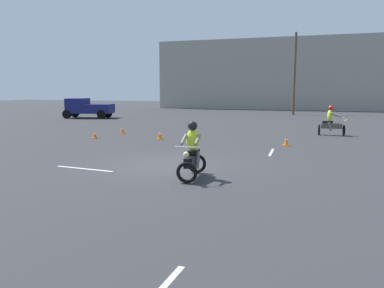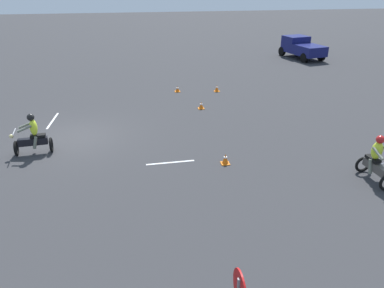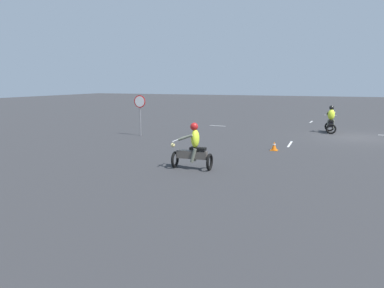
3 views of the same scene
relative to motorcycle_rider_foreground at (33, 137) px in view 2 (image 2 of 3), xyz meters
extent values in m
plane|color=#333335|center=(-1.37, 1.41, -0.73)|extent=(120.00, 120.00, 0.00)
torus|color=black|center=(0.06, -0.68, -0.43)|extent=(0.61, 0.16, 0.60)
torus|color=black|center=(-0.06, 0.61, -0.43)|extent=(0.61, 0.16, 0.60)
cube|color=black|center=(0.00, -0.03, -0.21)|extent=(0.34, 1.12, 0.28)
cube|color=black|center=(-0.02, 0.18, 0.01)|extent=(0.31, 0.58, 0.10)
cylinder|color=silver|center=(0.06, -0.63, 0.27)|extent=(0.70, 0.10, 0.04)
sphere|color=#F2E08C|center=(0.07, -0.76, 0.09)|extent=(0.17, 0.17, 0.16)
ellipsoid|color=#D8F233|center=(-0.01, 0.08, 0.37)|extent=(0.42, 0.32, 0.64)
cylinder|color=slate|center=(-0.18, -0.23, 0.42)|extent=(0.14, 0.55, 0.27)
cylinder|color=slate|center=(0.22, -0.20, 0.42)|extent=(0.14, 0.55, 0.27)
cylinder|color=slate|center=(-0.15, 0.05, -0.21)|extent=(0.14, 0.26, 0.51)
cylinder|color=slate|center=(0.13, 0.08, -0.21)|extent=(0.14, 0.26, 0.51)
sphere|color=black|center=(0.00, 0.04, 0.79)|extent=(0.31, 0.31, 0.28)
torus|color=black|center=(3.62, 11.90, -0.43)|extent=(0.12, 0.60, 0.60)
cube|color=#4C4742|center=(4.27, 11.93, -0.21)|extent=(1.11, 0.28, 0.28)
cube|color=black|center=(4.05, 11.92, 0.01)|extent=(0.57, 0.28, 0.10)
ellipsoid|color=#D8F233|center=(4.15, 11.92, 0.37)|extent=(0.30, 0.41, 0.64)
cylinder|color=slate|center=(4.46, 11.73, 0.42)|extent=(0.55, 0.11, 0.27)
cylinder|color=slate|center=(4.17, 11.78, -0.21)|extent=(0.25, 0.13, 0.51)
cylinder|color=slate|center=(4.16, 12.06, -0.21)|extent=(0.25, 0.13, 0.51)
sphere|color=red|center=(4.19, 11.92, 0.79)|extent=(0.29, 0.29, 0.28)
cylinder|color=black|center=(-17.44, 18.94, -0.35)|extent=(0.80, 0.40, 0.76)
cylinder|color=black|center=(-17.08, 17.28, -0.35)|extent=(0.80, 0.40, 0.76)
cylinder|color=black|center=(-14.41, 19.59, -0.35)|extent=(0.80, 0.40, 0.76)
cylinder|color=black|center=(-14.05, 17.93, -0.35)|extent=(0.80, 0.40, 0.76)
cube|color=navy|center=(-14.76, 18.65, 0.10)|extent=(2.75, 2.36, 0.80)
cube|color=navy|center=(-16.62, 18.25, 0.35)|extent=(1.96, 2.19, 1.30)
cube|color=black|center=(-17.26, 18.11, 0.70)|extent=(0.48, 1.69, 0.56)
cube|color=orange|center=(-4.23, 7.54, -0.71)|extent=(0.32, 0.32, 0.03)
cone|color=orange|center=(-4.23, 7.54, -0.52)|extent=(0.24, 0.24, 0.35)
cylinder|color=white|center=(-4.23, 7.54, -0.47)|extent=(0.13, 0.13, 0.05)
cube|color=orange|center=(-7.58, 6.72, -0.71)|extent=(0.32, 0.32, 0.03)
cone|color=orange|center=(-7.58, 6.72, -0.54)|extent=(0.24, 0.24, 0.32)
cylinder|color=white|center=(-7.58, 6.72, -0.49)|extent=(0.13, 0.13, 0.05)
cube|color=orange|center=(2.16, 7.21, -0.71)|extent=(0.32, 0.32, 0.03)
cone|color=orange|center=(2.16, 7.21, -0.51)|extent=(0.24, 0.24, 0.37)
cylinder|color=white|center=(2.16, 7.21, -0.45)|extent=(0.13, 0.13, 0.05)
cube|color=orange|center=(-7.23, 9.09, -0.71)|extent=(0.32, 0.32, 0.03)
cone|color=orange|center=(-7.23, 9.09, -0.51)|extent=(0.24, 0.24, 0.37)
cylinder|color=white|center=(-7.23, 9.09, -0.46)|extent=(0.13, 0.13, 0.05)
cube|color=silver|center=(1.72, 5.18, -0.72)|extent=(0.15, 1.84, 0.01)
cube|color=silver|center=(-3.71, 0.05, -0.72)|extent=(2.20, 0.28, 0.01)
camera|label=1|loc=(3.32, -10.17, 1.86)|focal=35.00mm
camera|label=2|loc=(14.28, 3.85, 5.76)|focal=35.00mm
camera|label=3|loc=(-0.53, 23.96, 2.35)|focal=35.00mm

